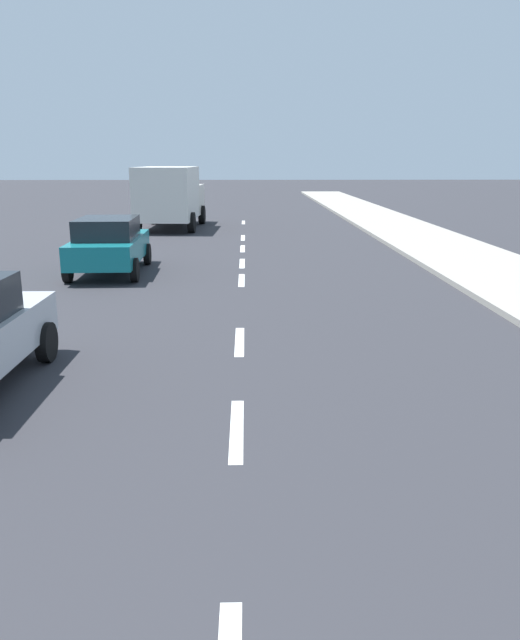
# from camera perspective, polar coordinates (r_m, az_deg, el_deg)

# --- Properties ---
(ground_plane) EXTENTS (160.00, 160.00, 0.00)m
(ground_plane) POSITION_cam_1_polar(r_m,az_deg,el_deg) (18.25, -1.67, 4.64)
(ground_plane) COLOR #2D2D33
(sidewalk_strip) EXTENTS (3.60, 80.00, 0.14)m
(sidewalk_strip) POSITION_cam_1_polar(r_m,az_deg,el_deg) (21.41, 18.07, 5.60)
(sidewalk_strip) COLOR #9E998E
(sidewalk_strip) RESTS_ON ground
(lane_stripe_2) EXTENTS (0.16, 1.80, 0.01)m
(lane_stripe_2) POSITION_cam_1_polar(r_m,az_deg,el_deg) (7.57, -2.15, -9.98)
(lane_stripe_2) COLOR white
(lane_stripe_2) RESTS_ON ground
(lane_stripe_3) EXTENTS (0.16, 1.80, 0.01)m
(lane_stripe_3) POSITION_cam_1_polar(r_m,az_deg,el_deg) (11.05, -1.89, -1.97)
(lane_stripe_3) COLOR white
(lane_stripe_3) RESTS_ON ground
(lane_stripe_4) EXTENTS (0.16, 1.80, 0.01)m
(lane_stripe_4) POSITION_cam_1_polar(r_m,az_deg,el_deg) (16.64, -1.70, 3.68)
(lane_stripe_4) COLOR white
(lane_stripe_4) RESTS_ON ground
(lane_stripe_5) EXTENTS (0.16, 1.80, 0.01)m
(lane_stripe_5) POSITION_cam_1_polar(r_m,az_deg,el_deg) (19.34, -1.65, 5.22)
(lane_stripe_5) COLOR white
(lane_stripe_5) RESTS_ON ground
(lane_stripe_6) EXTENTS (0.16, 1.80, 0.01)m
(lane_stripe_6) POSITION_cam_1_polar(r_m,az_deg,el_deg) (22.58, -1.61, 6.57)
(lane_stripe_6) COLOR white
(lane_stripe_6) RESTS_ON ground
(lane_stripe_7) EXTENTS (0.16, 1.80, 0.01)m
(lane_stripe_7) POSITION_cam_1_polar(r_m,az_deg,el_deg) (25.73, -1.58, 7.55)
(lane_stripe_7) COLOR white
(lane_stripe_7) RESTS_ON ground
(lane_stripe_8) EXTENTS (0.16, 1.80, 0.01)m
(lane_stripe_8) POSITION_cam_1_polar(r_m,az_deg,el_deg) (32.06, -1.53, 8.95)
(lane_stripe_8) COLOR white
(lane_stripe_8) RESTS_ON ground
(parked_car_teal) EXTENTS (2.04, 4.20, 1.57)m
(parked_car_teal) POSITION_cam_1_polar(r_m,az_deg,el_deg) (18.06, -13.68, 6.82)
(parked_car_teal) COLOR #14727A
(parked_car_teal) RESTS_ON ground
(delivery_truck) EXTENTS (2.91, 6.35, 2.80)m
(delivery_truck) POSITION_cam_1_polar(r_m,az_deg,el_deg) (29.48, -8.24, 11.24)
(delivery_truck) COLOR beige
(delivery_truck) RESTS_ON ground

